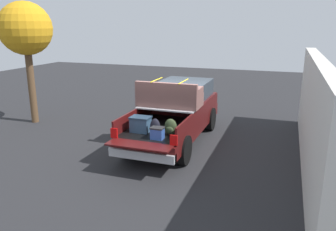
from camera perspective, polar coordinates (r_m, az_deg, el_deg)
The scene contains 4 objects.
ground_plane at distance 11.75m, azimuth 0.99°, elevation -4.45°, with size 40.00×40.00×0.00m, color #262628.
pickup_truck at distance 11.80m, azimuth 1.59°, elevation 0.73°, with size 6.05×2.06×2.23m.
building_facade at distance 10.00m, azimuth 23.56°, elevation -0.09°, with size 9.80×0.36×3.07m, color silver.
tree_background at distance 14.62m, azimuth -23.09°, elevation 13.25°, with size 2.08×2.08×4.85m.
Camera 1 is at (-10.48, -3.52, 3.97)m, focal length 35.80 mm.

